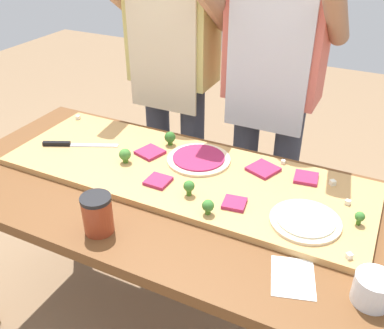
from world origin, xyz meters
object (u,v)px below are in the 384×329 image
at_px(cheese_crumble_a, 348,202).
at_px(cook_left, 172,61).
at_px(cheese_crumble_e, 78,117).
at_px(broccoli_floret_front_mid, 208,206).
at_px(pizza_slice_center, 158,181).
at_px(recipe_note, 293,277).
at_px(pizza_slice_far_left, 150,152).
at_px(broccoli_floret_front_right, 360,217).
at_px(cheese_crumble_b, 349,256).
at_px(pizza_slice_far_right, 306,178).
at_px(pizza_whole_cheese_artichoke, 305,221).
at_px(cook_right, 273,76).
at_px(pizza_slice_near_left, 263,169).
at_px(cheese_crumble_d, 333,183).
at_px(pizza_slice_near_right, 234,203).
at_px(broccoli_floret_back_right, 125,155).
at_px(sauce_jar, 98,214).
at_px(broccoli_floret_back_mid, 189,187).
at_px(pizza_whole_beet_magenta, 199,159).
at_px(flour_cup, 373,291).
at_px(broccoli_floret_center_right, 170,138).
at_px(cheese_crumble_c, 283,162).
at_px(prep_table, 165,212).

relative_size(cheese_crumble_a, cook_left, 0.01).
xyz_separation_m(cheese_crumble_e, cook_left, (0.29, 0.37, 0.19)).
bearing_deg(broccoli_floret_front_mid, pizza_slice_center, 159.63).
bearing_deg(recipe_note, pizza_slice_far_left, 150.90).
distance_m(broccoli_floret_front_right, cheese_crumble_b, 0.16).
distance_m(pizza_slice_far_right, broccoli_floret_front_mid, 0.40).
xyz_separation_m(broccoli_floret_front_mid, cook_left, (-0.52, 0.74, 0.17)).
xyz_separation_m(pizza_whole_cheese_artichoke, broccoli_floret_front_right, (0.15, 0.07, 0.02)).
bearing_deg(pizza_slice_far_right, cook_right, 123.09).
bearing_deg(pizza_slice_center, recipe_note, -21.32).
bearing_deg(pizza_slice_near_left, cheese_crumble_d, 3.66).
height_order(pizza_whole_cheese_artichoke, cheese_crumble_e, same).
bearing_deg(cheese_crumble_e, pizza_whole_cheese_artichoke, -14.50).
relative_size(pizza_slice_near_right, broccoli_floret_front_mid, 1.41).
distance_m(broccoli_floret_back_right, sauce_jar, 0.37).
bearing_deg(cook_right, broccoli_floret_back_mid, -94.89).
bearing_deg(broccoli_floret_back_right, broccoli_floret_back_mid, -15.38).
bearing_deg(broccoli_floret_front_mid, recipe_note, -22.01).
bearing_deg(broccoli_floret_back_mid, recipe_note, -24.96).
distance_m(pizza_slice_far_right, cheese_crumble_b, 0.39).
height_order(pizza_whole_beet_magenta, flour_cup, flour_cup).
distance_m(pizza_slice_near_right, broccoli_floret_back_right, 0.47).
distance_m(cheese_crumble_d, flour_cup, 0.49).
height_order(broccoli_floret_center_right, cheese_crumble_e, broccoli_floret_center_right).
bearing_deg(pizza_slice_far_left, broccoli_floret_back_right, -116.91).
bearing_deg(broccoli_floret_front_right, broccoli_floret_back_right, -179.67).
relative_size(pizza_whole_beet_magenta, broccoli_floret_center_right, 4.24).
relative_size(pizza_slice_near_left, broccoli_floret_front_mid, 1.88).
relative_size(broccoli_floret_center_right, cook_left, 0.03).
bearing_deg(cheese_crumble_c, cheese_crumble_b, -53.62).
distance_m(cheese_crumble_c, recipe_note, 0.56).
xyz_separation_m(pizza_slice_near_right, flour_cup, (0.44, -0.20, 0.01)).
bearing_deg(broccoli_floret_center_right, cheese_crumble_d, -0.59).
bearing_deg(broccoli_floret_center_right, pizza_whole_beet_magenta, -21.54).
bearing_deg(broccoli_floret_front_mid, broccoli_floret_back_right, 159.84).
distance_m(pizza_whole_beet_magenta, pizza_slice_far_left, 0.20).
height_order(pizza_whole_cheese_artichoke, broccoli_floret_back_mid, broccoli_floret_back_mid).
distance_m(pizza_slice_near_right, pizza_slice_far_right, 0.30).
height_order(prep_table, sauce_jar, sauce_jar).
bearing_deg(cheese_crumble_e, broccoli_floret_front_right, -9.92).
bearing_deg(pizza_slice_near_right, pizza_slice_far_left, 158.32).
distance_m(pizza_whole_cheese_artichoke, flour_cup, 0.30).
relative_size(pizza_slice_near_right, broccoli_floret_center_right, 1.28).
height_order(pizza_whole_cheese_artichoke, pizza_slice_far_right, pizza_whole_cheese_artichoke).
distance_m(sauce_jar, cook_right, 0.98).
distance_m(pizza_slice_center, cook_left, 0.75).
height_order(pizza_slice_near_right, cook_left, cook_left).
bearing_deg(cheese_crumble_b, cook_left, 141.68).
xyz_separation_m(pizza_whole_cheese_artichoke, broccoli_floret_front_mid, (-0.28, -0.09, 0.02)).
height_order(cheese_crumble_a, cook_left, cook_left).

